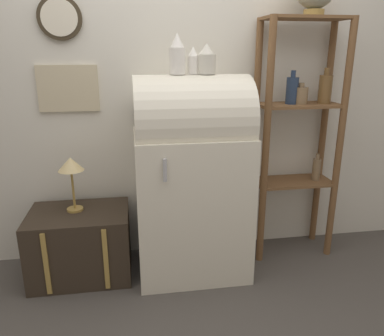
# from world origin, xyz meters

# --- Properties ---
(ground_plane) EXTENTS (12.00, 12.00, 0.00)m
(ground_plane) POSITION_xyz_m (0.00, 0.00, 0.00)
(ground_plane) COLOR #4C4742
(wall_back) EXTENTS (7.00, 0.09, 2.70)m
(wall_back) POSITION_xyz_m (-0.00, 0.57, 1.35)
(wall_back) COLOR silver
(wall_back) RESTS_ON ground_plane
(refrigerator) EXTENTS (0.76, 0.64, 1.39)m
(refrigerator) POSITION_xyz_m (-0.00, 0.25, 0.71)
(refrigerator) COLOR silver
(refrigerator) RESTS_ON ground_plane
(suitcase_trunk) EXTENTS (0.67, 0.49, 0.48)m
(suitcase_trunk) POSITION_xyz_m (-0.78, 0.27, 0.24)
(suitcase_trunk) COLOR #33281E
(suitcase_trunk) RESTS_ON ground_plane
(shelf_unit) EXTENTS (0.61, 0.30, 1.75)m
(shelf_unit) POSITION_xyz_m (0.81, 0.38, 1.01)
(shelf_unit) COLOR brown
(shelf_unit) RESTS_ON ground_plane
(vase_left) EXTENTS (0.10, 0.10, 0.25)m
(vase_left) POSITION_xyz_m (-0.09, 0.24, 1.50)
(vase_left) COLOR white
(vase_left) RESTS_ON refrigerator
(vase_center) EXTENTS (0.07, 0.07, 0.17)m
(vase_center) POSITION_xyz_m (0.01, 0.26, 1.46)
(vase_center) COLOR white
(vase_center) RESTS_ON refrigerator
(vase_right) EXTENTS (0.12, 0.12, 0.19)m
(vase_right) POSITION_xyz_m (0.10, 0.25, 1.47)
(vase_right) COLOR beige
(vase_right) RESTS_ON refrigerator
(desk_lamp) EXTENTS (0.17, 0.17, 0.38)m
(desk_lamp) POSITION_xyz_m (-0.80, 0.31, 0.78)
(desk_lamp) COLOR #AD8942
(desk_lamp) RESTS_ON suitcase_trunk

